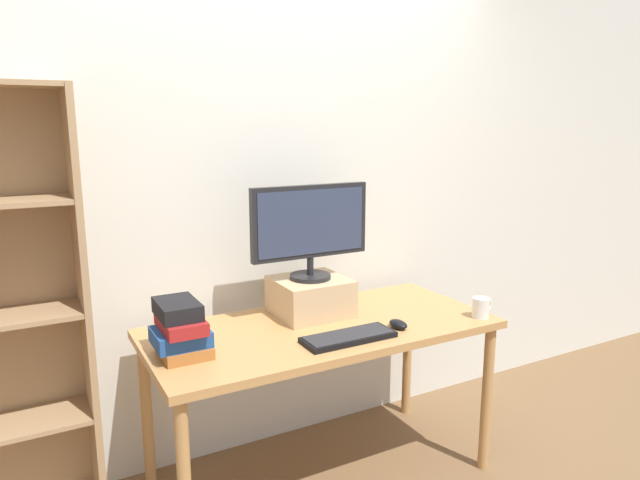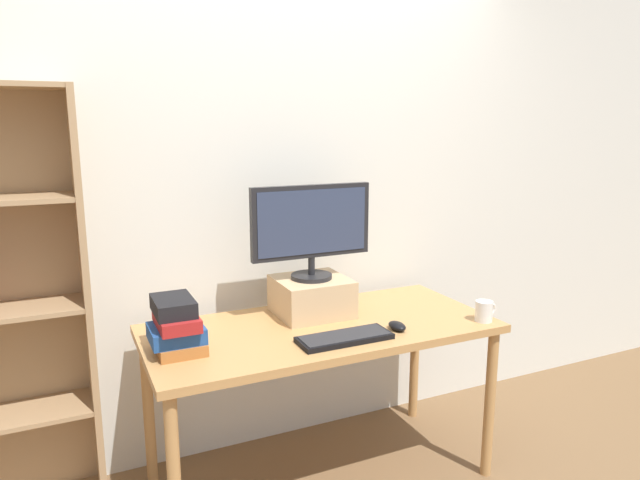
# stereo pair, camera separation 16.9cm
# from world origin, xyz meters

# --- Properties ---
(ground_plane) EXTENTS (12.00, 12.00, 0.00)m
(ground_plane) POSITION_xyz_m (0.00, 0.00, 0.00)
(ground_plane) COLOR brown
(back_wall) EXTENTS (7.00, 0.08, 2.60)m
(back_wall) POSITION_xyz_m (0.00, 0.49, 1.30)
(back_wall) COLOR silver
(back_wall) RESTS_ON ground_plane
(desk) EXTENTS (1.57, 0.72, 0.77)m
(desk) POSITION_xyz_m (0.00, 0.00, 0.69)
(desk) COLOR #B7844C
(desk) RESTS_ON ground_plane
(riser_box) EXTENTS (0.33, 0.32, 0.18)m
(riser_box) POSITION_xyz_m (0.03, 0.16, 0.86)
(riser_box) COLOR tan
(riser_box) RESTS_ON desk
(computer_monitor) EXTENTS (0.59, 0.19, 0.44)m
(computer_monitor) POSITION_xyz_m (0.03, 0.16, 1.19)
(computer_monitor) COLOR black
(computer_monitor) RESTS_ON riser_box
(keyboard) EXTENTS (0.40, 0.15, 0.02)m
(keyboard) POSITION_xyz_m (0.01, -0.21, 0.78)
(keyboard) COLOR black
(keyboard) RESTS_ON desk
(computer_mouse) EXTENTS (0.06, 0.10, 0.04)m
(computer_mouse) POSITION_xyz_m (0.28, -0.20, 0.79)
(computer_mouse) COLOR black
(computer_mouse) RESTS_ON desk
(book_stack) EXTENTS (0.21, 0.25, 0.22)m
(book_stack) POSITION_xyz_m (-0.65, -0.03, 0.87)
(book_stack) COLOR #AD662D
(book_stack) RESTS_ON desk
(coffee_mug) EXTENTS (0.11, 0.08, 0.10)m
(coffee_mug) POSITION_xyz_m (0.71, -0.27, 0.82)
(coffee_mug) COLOR white
(coffee_mug) RESTS_ON desk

